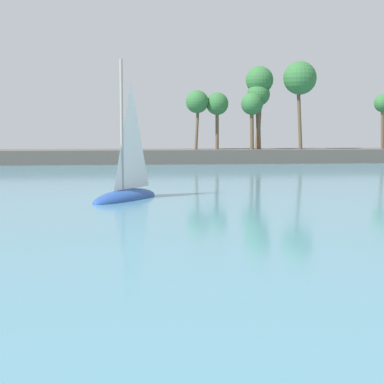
% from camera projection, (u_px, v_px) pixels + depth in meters
% --- Properties ---
extents(sea, '(220.00, 111.88, 0.06)m').
position_uv_depth(sea, '(117.00, 173.00, 63.75)').
color(sea, teal).
rests_on(sea, ground).
extents(palm_headland, '(82.04, 6.51, 12.89)m').
position_uv_depth(palm_headland, '(138.00, 141.00, 79.30)').
color(palm_headland, '#514C47').
rests_on(palm_headland, ground).
extents(sailboat_near_shore, '(5.29, 6.59, 9.56)m').
position_uv_depth(sailboat_near_shore, '(127.00, 186.00, 40.85)').
color(sailboat_near_shore, '#234793').
rests_on(sailboat_near_shore, sea).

